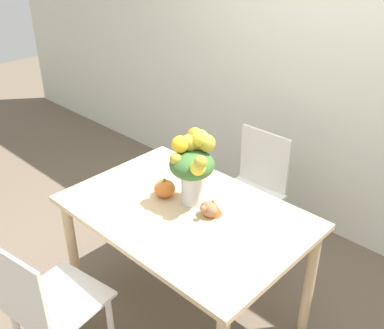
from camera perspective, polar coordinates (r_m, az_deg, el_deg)
ground_plane at (r=2.97m, az=-0.73°, el=-18.02°), size 12.00×12.00×0.00m
wall_back at (r=3.27m, az=16.83°, el=13.28°), size 8.00×0.06×2.70m
dining_table at (r=2.52m, az=-0.82°, el=-7.71°), size 1.32×0.89×0.77m
flower_vase at (r=2.40m, az=0.09°, el=0.06°), size 0.27×0.25×0.42m
pumpkin at (r=2.56m, az=-3.49°, el=-3.05°), size 0.12×0.12×0.11m
turkey_figurine at (r=2.40m, az=2.43°, el=-5.50°), size 0.11×0.15×0.09m
dining_chair_near_window at (r=3.22m, az=7.55°, el=-3.37°), size 0.43×0.43×0.88m
dining_chair_far_side at (r=2.47m, az=-17.83°, el=-16.71°), size 0.48×0.48×0.88m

